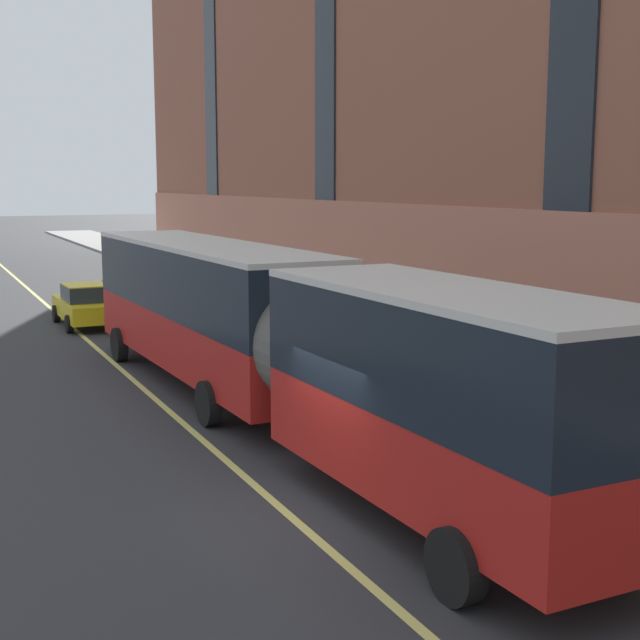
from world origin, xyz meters
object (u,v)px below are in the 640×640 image
at_px(parked_car_darkgray_3, 224,290).
at_px(fire_hydrant, 387,336).
at_px(city_bus, 270,328).
at_px(taxi_cab, 86,305).
at_px(parked_car_champagne_1, 175,273).

height_order(parked_car_darkgray_3, fire_hydrant, parked_car_darkgray_3).
xyz_separation_m(parked_car_darkgray_3, fire_hydrant, (1.57, -11.15, -0.29)).
relative_size(city_bus, parked_car_darkgray_3, 4.56).
relative_size(city_bus, taxi_cab, 4.68).
bearing_deg(taxi_cab, fire_hydrant, -49.52).
bearing_deg(parked_car_champagne_1, taxi_cab, -122.17).
relative_size(parked_car_champagne_1, taxi_cab, 1.08).
relative_size(parked_car_darkgray_3, fire_hydrant, 6.31).
xyz_separation_m(parked_car_champagne_1, taxi_cab, (-6.07, -9.66, -0.00)).
distance_m(parked_car_darkgray_3, taxi_cab, 6.45).
distance_m(parked_car_champagne_1, taxi_cab, 11.41).
height_order(parked_car_champagne_1, taxi_cab, same).
height_order(parked_car_darkgray_3, taxi_cab, same).
relative_size(city_bus, parked_car_champagne_1, 4.33).
distance_m(parked_car_champagne_1, fire_hydrant, 18.67).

